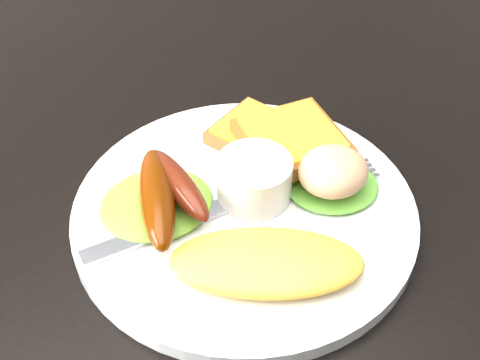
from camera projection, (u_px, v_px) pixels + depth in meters
The scene contains 12 objects.
dining_table at pixel (151, 123), 0.64m from camera, with size 1.20×0.80×0.04m, color black.
plate at pixel (244, 213), 0.52m from camera, with size 0.27×0.27×0.01m, color white.
lettuce_left at pixel (156, 204), 0.51m from camera, with size 0.09×0.08×0.01m, color #489723.
lettuce_right at pixel (332, 185), 0.53m from camera, with size 0.07×0.07×0.01m, color green.
omelette at pixel (267, 262), 0.46m from camera, with size 0.14×0.06×0.02m, color yellow.
sausage_a at pixel (157, 197), 0.49m from camera, with size 0.03×0.11×0.03m, color #642004.
sausage_b at pixel (178, 184), 0.50m from camera, with size 0.02×0.09×0.02m, color #64100D.
ramekin at pixel (254, 179), 0.51m from camera, with size 0.06×0.06×0.03m, color white.
toast_a at pixel (256, 133), 0.57m from camera, with size 0.06×0.06×0.01m, color brown.
toast_b at pixel (292, 141), 0.54m from camera, with size 0.08×0.08×0.01m, color brown.
potato_salad at pixel (333, 171), 0.51m from camera, with size 0.06×0.05×0.03m, color beige.
fork at pixel (196, 217), 0.50m from camera, with size 0.18×0.01×0.00m, color #ADAFB7.
Camera 1 is at (-0.10, -0.50, 1.13)m, focal length 50.00 mm.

